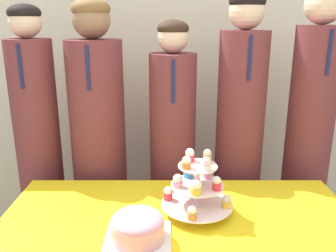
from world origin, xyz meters
The scene contains 8 objects.
wall_back centered at (0.00, 1.60, 1.35)m, with size 9.00×0.06×2.70m.
round_cake centered at (-0.16, 0.27, 0.77)m, with size 0.25×0.25×0.12m.
cupcake_stand centered at (0.08, 0.48, 0.83)m, with size 0.31×0.31×0.28m.
student_0 centered at (-0.78, 1.02, 0.77)m, with size 0.25×0.25×1.58m.
student_1 centered at (-0.44, 1.02, 0.77)m, with size 0.31×0.31×1.61m.
student_2 centered at (-0.02, 1.02, 0.72)m, with size 0.26×0.26×1.51m.
student_3 centered at (0.36, 1.02, 0.80)m, with size 0.26×0.27×1.64m.
student_4 centered at (0.75, 1.02, 0.84)m, with size 0.25×0.26×1.69m.
Camera 1 is at (-0.05, -0.89, 1.50)m, focal length 38.00 mm.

